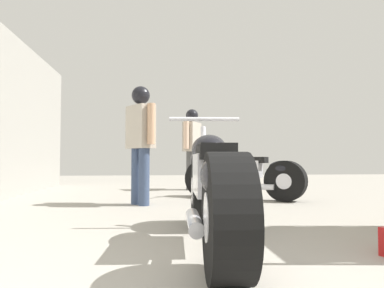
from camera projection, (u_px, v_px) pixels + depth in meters
ground_plane at (177, 209)px, 4.41m from camera, size 19.20×19.20×0.00m
motorcycle_maroon_cruiser at (212, 188)px, 2.47m from camera, size 0.64×2.16×1.01m
motorcycle_black_naked at (244, 175)px, 5.54m from camera, size 1.75×1.32×0.93m
mechanic_in_blue at (141, 133)px, 4.85m from camera, size 0.45×0.59×1.64m
mechanic_with_helmet at (192, 141)px, 7.27m from camera, size 0.43×0.61×1.67m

